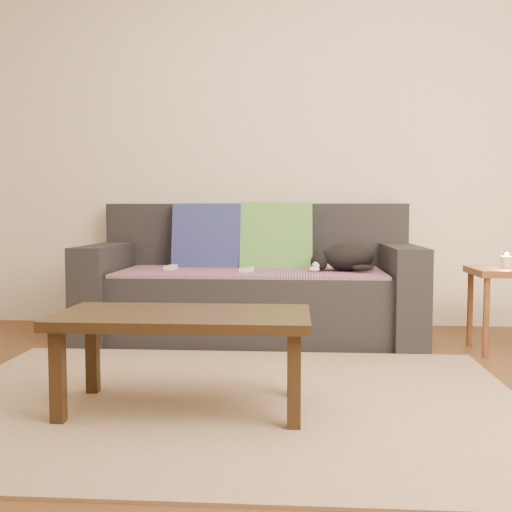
{
  "coord_description": "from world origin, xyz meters",
  "views": [
    {
      "loc": [
        0.3,
        -2.31,
        0.8
      ],
      "look_at": [
        0.05,
        1.2,
        0.55
      ],
      "focal_mm": 42.0,
      "sensor_mm": 36.0,
      "label": 1
    }
  ],
  "objects_px": {
    "sofa": "(252,289)",
    "wii_remote_b": "(247,270)",
    "cat": "(345,258)",
    "coffee_table": "(184,325)",
    "side_table": "(506,283)",
    "wii_remote_a": "(171,267)"
  },
  "relations": [
    {
      "from": "cat",
      "to": "coffee_table",
      "type": "relative_size",
      "value": 0.45
    },
    {
      "from": "cat",
      "to": "wii_remote_b",
      "type": "distance_m",
      "value": 0.63
    },
    {
      "from": "sofa",
      "to": "wii_remote_b",
      "type": "relative_size",
      "value": 14.0
    },
    {
      "from": "cat",
      "to": "wii_remote_a",
      "type": "relative_size",
      "value": 3.01
    },
    {
      "from": "cat",
      "to": "side_table",
      "type": "height_order",
      "value": "cat"
    },
    {
      "from": "wii_remote_b",
      "to": "side_table",
      "type": "distance_m",
      "value": 1.52
    },
    {
      "from": "wii_remote_b",
      "to": "coffee_table",
      "type": "height_order",
      "value": "wii_remote_b"
    },
    {
      "from": "sofa",
      "to": "cat",
      "type": "relative_size",
      "value": 4.66
    },
    {
      "from": "sofa",
      "to": "side_table",
      "type": "bearing_deg",
      "value": -13.79
    },
    {
      "from": "wii_remote_a",
      "to": "side_table",
      "type": "bearing_deg",
      "value": -86.27
    },
    {
      "from": "sofa",
      "to": "side_table",
      "type": "relative_size",
      "value": 4.32
    },
    {
      "from": "wii_remote_a",
      "to": "wii_remote_b",
      "type": "height_order",
      "value": "same"
    },
    {
      "from": "wii_remote_b",
      "to": "coffee_table",
      "type": "relative_size",
      "value": 0.15
    },
    {
      "from": "cat",
      "to": "sofa",
      "type": "bearing_deg",
      "value": -166.49
    },
    {
      "from": "wii_remote_a",
      "to": "wii_remote_b",
      "type": "distance_m",
      "value": 0.52
    },
    {
      "from": "cat",
      "to": "coffee_table",
      "type": "xyz_separation_m",
      "value": [
        -0.75,
        -1.43,
        -0.17
      ]
    },
    {
      "from": "coffee_table",
      "to": "wii_remote_b",
      "type": "bearing_deg",
      "value": 83.82
    },
    {
      "from": "cat",
      "to": "wii_remote_b",
      "type": "height_order",
      "value": "cat"
    },
    {
      "from": "sofa",
      "to": "side_table",
      "type": "height_order",
      "value": "sofa"
    },
    {
      "from": "sofa",
      "to": "cat",
      "type": "height_order",
      "value": "sofa"
    },
    {
      "from": "cat",
      "to": "wii_remote_a",
      "type": "bearing_deg",
      "value": -155.85
    },
    {
      "from": "cat",
      "to": "coffee_table",
      "type": "distance_m",
      "value": 1.62
    }
  ]
}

